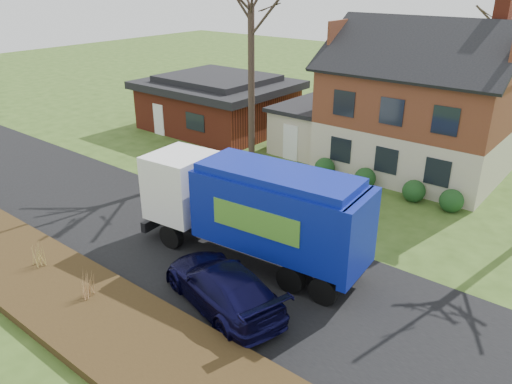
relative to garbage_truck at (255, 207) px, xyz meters
The scene contains 10 objects.
ground 2.66m from the garbage_truck, 153.02° to the right, with size 120.00×120.00×0.00m, color #314B19.
road 2.66m from the garbage_truck, 153.02° to the right, with size 80.00×7.00×0.02m, color black.
mulch_verge 6.44m from the garbage_truck, 102.11° to the right, with size 80.00×3.50×0.30m, color #2F200F.
main_house 13.38m from the garbage_truck, 89.08° to the left, with size 12.95×8.95×9.26m.
ranch_house 18.14m from the garbage_truck, 137.07° to the left, with size 9.80×8.20×3.70m.
garbage_truck is the anchor object (origin of this frame).
silver_sedan 4.98m from the garbage_truck, 140.97° to the left, with size 1.71×4.90×1.62m, color #B2B4BA.
navy_wagon 3.34m from the garbage_truck, 71.80° to the right, with size 2.11×5.20×1.51m, color black.
grass_clump_west 8.04m from the garbage_truck, 135.07° to the right, with size 0.35×0.29×0.93m.
grass_clump_mid 6.24m from the garbage_truck, 114.01° to the right, with size 0.37×0.30×1.03m.
Camera 1 is at (11.64, -12.16, 10.09)m, focal length 35.00 mm.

